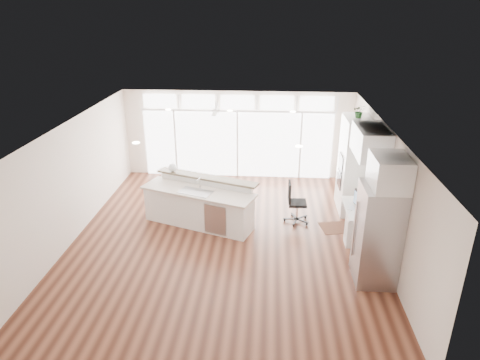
{
  "coord_description": "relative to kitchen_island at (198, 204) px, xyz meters",
  "views": [
    {
      "loc": [
        0.98,
        -8.71,
        5.13
      ],
      "look_at": [
        0.32,
        0.6,
        1.25
      ],
      "focal_mm": 32.0,
      "sensor_mm": 36.0,
      "label": 1
    }
  ],
  "objects": [
    {
      "name": "upper_cabinets",
      "position": [
        3.88,
        -0.35,
        1.79
      ],
      "size": [
        0.64,
        1.3,
        0.64
      ],
      "primitive_type": "cube",
      "color": "white",
      "rests_on": "wall_right"
    },
    {
      "name": "ceiling_fan",
      "position": [
        0.21,
        2.15,
        1.92
      ],
      "size": [
        1.16,
        1.16,
        0.32
      ],
      "primitive_type": "cube",
      "color": "silver",
      "rests_on": "ceiling"
    },
    {
      "name": "office_chair",
      "position": [
        2.44,
        0.31,
        -0.03
      ],
      "size": [
        0.56,
        0.52,
        1.06
      ],
      "primitive_type": "cube",
      "rotation": [
        0.0,
        0.0,
        0.03
      ],
      "color": "black",
      "rests_on": "floor"
    },
    {
      "name": "kitchen_island",
      "position": [
        0.0,
        0.0,
        0.0
      ],
      "size": [
        3.02,
        1.96,
        1.12
      ],
      "primitive_type": "cube",
      "rotation": [
        0.0,
        0.0,
        -0.35
      ],
      "color": "white",
      "rests_on": "floor"
    },
    {
      "name": "oven_cabinet",
      "position": [
        3.88,
        1.15,
        0.69
      ],
      "size": [
        0.64,
        1.2,
        2.5
      ],
      "primitive_type": "cube",
      "color": "white",
      "rests_on": "floor"
    },
    {
      "name": "rug",
      "position": [
        3.46,
        0.07,
        -0.56
      ],
      "size": [
        0.97,
        0.78,
        0.01
      ],
      "primitive_type": "cube",
      "rotation": [
        0.0,
        0.0,
        0.21
      ],
      "color": "#321810",
      "rests_on": "floor"
    },
    {
      "name": "desk_window",
      "position": [
        4.17,
        -0.35,
        0.99
      ],
      "size": [
        0.04,
        0.85,
        0.85
      ],
      "primitive_type": "cube",
      "color": "white",
      "rests_on": "wall_right"
    },
    {
      "name": "framed_photos",
      "position": [
        4.17,
        0.27,
        0.84
      ],
      "size": [
        0.06,
        0.22,
        0.8
      ],
      "primitive_type": "cube",
      "color": "black",
      "rests_on": "wall_right"
    },
    {
      "name": "refrigerator",
      "position": [
        3.82,
        -2.0,
        0.44
      ],
      "size": [
        0.76,
        0.9,
        2.0
      ],
      "primitive_type": "cube",
      "color": "#A5A6AA",
      "rests_on": "floor"
    },
    {
      "name": "fishbowl",
      "position": [
        -0.76,
        0.7,
        0.67
      ],
      "size": [
        0.29,
        0.29,
        0.22
      ],
      "primitive_type": "sphere",
      "rotation": [
        0.0,
        0.0,
        -0.49
      ],
      "color": "white",
      "rests_on": "kitchen_island"
    },
    {
      "name": "fridge_cabinet",
      "position": [
        3.88,
        -2.0,
        1.74
      ],
      "size": [
        0.64,
        0.9,
        0.6
      ],
      "primitive_type": "cube",
      "color": "white",
      "rests_on": "wall_right"
    },
    {
      "name": "potted_plant",
      "position": [
        3.88,
        1.15,
        2.07
      ],
      "size": [
        0.33,
        0.36,
        0.26
      ],
      "primitive_type": "imported",
      "rotation": [
        0.0,
        0.0,
        -0.11
      ],
      "color": "#255524",
      "rests_on": "oven_cabinet"
    },
    {
      "name": "wall_back",
      "position": [
        0.71,
        3.35,
        0.79
      ],
      "size": [
        7.0,
        0.04,
        2.7
      ],
      "primitive_type": "cube",
      "color": "silver",
      "rests_on": "floor"
    },
    {
      "name": "recessed_lights",
      "position": [
        0.71,
        -0.45,
        2.12
      ],
      "size": [
        3.4,
        3.0,
        0.02
      ],
      "primitive_type": "cube",
      "color": "beige",
      "rests_on": "ceiling"
    },
    {
      "name": "desk_nook",
      "position": [
        3.84,
        -0.35,
        -0.18
      ],
      "size": [
        0.72,
        1.3,
        0.76
      ],
      "primitive_type": "cube",
      "color": "white",
      "rests_on": "floor"
    },
    {
      "name": "wall_front",
      "position": [
        0.71,
        -4.65,
        0.79
      ],
      "size": [
        7.0,
        0.04,
        2.7
      ],
      "primitive_type": "cube",
      "color": "silver",
      "rests_on": "floor"
    },
    {
      "name": "glass_wall",
      "position": [
        0.71,
        3.29,
        0.49
      ],
      "size": [
        5.8,
        0.06,
        2.08
      ],
      "primitive_type": "cube",
      "color": "white",
      "rests_on": "wall_back"
    },
    {
      "name": "wall_right",
      "position": [
        4.21,
        -0.65,
        0.79
      ],
      "size": [
        0.04,
        8.0,
        2.7
      ],
      "primitive_type": "cube",
      "color": "silver",
      "rests_on": "floor"
    },
    {
      "name": "floor",
      "position": [
        0.71,
        -0.65,
        -0.57
      ],
      "size": [
        7.0,
        8.0,
        0.02
      ],
      "primitive_type": "cube",
      "color": "#432014",
      "rests_on": "ground"
    },
    {
      "name": "transom_row",
      "position": [
        0.71,
        3.29,
        1.82
      ],
      "size": [
        5.9,
        0.06,
        0.4
      ],
      "primitive_type": "cube",
      "color": "white",
      "rests_on": "wall_back"
    },
    {
      "name": "ceiling",
      "position": [
        0.71,
        -0.65,
        2.14
      ],
      "size": [
        7.0,
        8.0,
        0.02
      ],
      "primitive_type": "cube",
      "color": "white",
      "rests_on": "wall_back"
    },
    {
      "name": "keyboard",
      "position": [
        3.59,
        -0.35,
        0.21
      ],
      "size": [
        0.17,
        0.32,
        0.02
      ],
      "primitive_type": "cube",
      "rotation": [
        0.0,
        0.0,
        -0.17
      ],
      "color": "white",
      "rests_on": "desk_nook"
    },
    {
      "name": "wall_left",
      "position": [
        -2.79,
        -0.65,
        0.79
      ],
      "size": [
        0.04,
        8.0,
        2.7
      ],
      "primitive_type": "cube",
      "color": "silver",
      "rests_on": "floor"
    },
    {
      "name": "monitor",
      "position": [
        3.76,
        -0.35,
        0.4
      ],
      "size": [
        0.15,
        0.5,
        0.41
      ],
      "primitive_type": "cube",
      "rotation": [
        0.0,
        0.0,
        0.13
      ],
      "color": "black",
      "rests_on": "desk_nook"
    }
  ]
}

